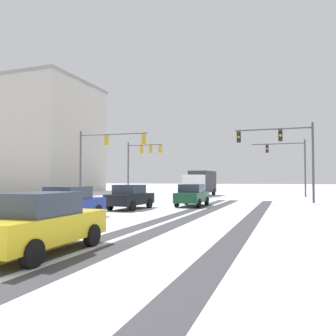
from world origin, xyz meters
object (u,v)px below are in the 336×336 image
object	(u,v)px
car_black_second	(130,197)
office_building_far_left_block	(10,139)
traffic_signal_far_right	(290,158)
box_truck_delivery	(201,182)
car_dark_green_lead	(192,195)
traffic_signal_near_left	(103,150)
car_yellow_cab_fourth	(39,223)
traffic_signal_near_right	(284,146)
car_blue_third	(70,203)
traffic_signal_far_left	(141,156)

from	to	relation	value
car_black_second	office_building_far_left_block	world-z (taller)	office_building_far_left_block
traffic_signal_far_right	box_truck_delivery	world-z (taller)	traffic_signal_far_right
car_dark_green_lead	box_truck_delivery	xyz separation A→B (m)	(-3.18, 15.45, 0.82)
traffic_signal_far_right	car_black_second	world-z (taller)	traffic_signal_far_right
traffic_signal_far_right	car_black_second	distance (m)	23.17
traffic_signal_near_left	car_black_second	world-z (taller)	traffic_signal_near_left
car_yellow_cab_fourth	traffic_signal_near_left	bearing A→B (deg)	116.24
traffic_signal_near_right	car_black_second	xyz separation A→B (m)	(-9.68, -8.49, -3.83)
box_truck_delivery	car_blue_third	bearing A→B (deg)	-90.53
traffic_signal_far_left	traffic_signal_near_right	bearing A→B (deg)	-26.09
car_yellow_cab_fourth	box_truck_delivery	xyz separation A→B (m)	(-3.60, 32.16, 0.82)
traffic_signal_near_left	car_black_second	bearing A→B (deg)	-48.17
office_building_far_left_block	traffic_signal_near_right	bearing A→B (deg)	-20.71
car_dark_green_lead	office_building_far_left_block	bearing A→B (deg)	150.81
traffic_signal_far_left	car_yellow_cab_fourth	size ratio (longest dim) A/B	1.57
traffic_signal_far_right	car_blue_third	xyz separation A→B (m)	(-10.41, -26.75, -3.60)
traffic_signal_near_right	traffic_signal_near_left	bearing A→B (deg)	-173.70
car_dark_green_lead	traffic_signal_near_left	bearing A→B (deg)	162.56
car_dark_green_lead	car_black_second	world-z (taller)	same
car_black_second	car_blue_third	bearing A→B (deg)	-91.99
traffic_signal_near_left	car_yellow_cab_fourth	world-z (taller)	traffic_signal_near_left
traffic_signal_far_right	office_building_far_left_block	size ratio (longest dim) A/B	0.22
traffic_signal_near_left	traffic_signal_far_right	size ratio (longest dim) A/B	1.02
traffic_signal_far_left	office_building_far_left_block	size ratio (longest dim) A/B	0.22
traffic_signal_near_right	car_black_second	size ratio (longest dim) A/B	1.57
car_dark_green_lead	car_blue_third	distance (m)	10.67
traffic_signal_near_right	car_yellow_cab_fourth	size ratio (longest dim) A/B	1.57
car_black_second	traffic_signal_near_right	bearing A→B (deg)	41.23
traffic_signal_near_left	traffic_signal_far_left	world-z (taller)	same
traffic_signal_near_left	car_yellow_cab_fourth	bearing A→B (deg)	-63.76
car_yellow_cab_fourth	traffic_signal_near_right	bearing A→B (deg)	74.15
car_blue_third	traffic_signal_near_left	bearing A→B (deg)	114.11
box_truck_delivery	traffic_signal_far_right	bearing A→B (deg)	6.67
traffic_signal_near_left	box_truck_delivery	world-z (taller)	traffic_signal_near_left
traffic_signal_near_left	traffic_signal_far_left	distance (m)	9.70
car_yellow_cab_fourth	box_truck_delivery	distance (m)	32.37
car_dark_green_lead	car_black_second	distance (m)	5.01
traffic_signal_far_right	car_yellow_cab_fourth	size ratio (longest dim) A/B	1.57
traffic_signal_near_left	traffic_signal_near_right	world-z (taller)	same
car_dark_green_lead	car_blue_third	world-z (taller)	same
traffic_signal_near_right	car_yellow_cab_fourth	world-z (taller)	traffic_signal_near_right
car_blue_third	car_yellow_cab_fourth	xyz separation A→B (m)	(3.84, -6.60, 0.00)
traffic_signal_far_right	traffic_signal_far_left	world-z (taller)	same
traffic_signal_far_right	car_dark_green_lead	size ratio (longest dim) A/B	1.58
car_black_second	box_truck_delivery	world-z (taller)	box_truck_delivery
traffic_signal_far_left	traffic_signal_near_right	xyz separation A→B (m)	(16.23, -7.95, -0.09)
car_blue_third	traffic_signal_near_right	bearing A→B (deg)	56.13
traffic_signal_far_right	car_yellow_cab_fourth	bearing A→B (deg)	-101.14
traffic_signal_near_right	box_truck_delivery	size ratio (longest dim) A/B	0.87
traffic_signal_far_left	car_black_second	distance (m)	18.12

